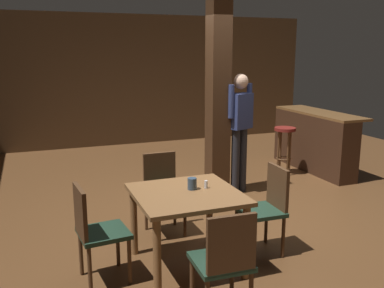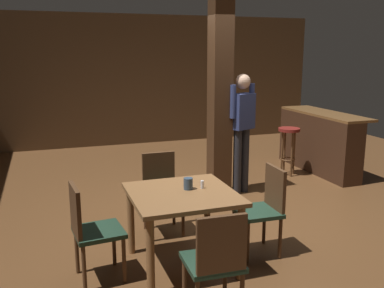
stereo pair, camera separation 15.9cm
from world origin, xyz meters
name	(u,v)px [view 2 (the right image)]	position (x,y,z in m)	size (l,w,h in m)	color
ground_plane	(225,211)	(0.00, 0.00, 0.00)	(10.80, 10.80, 0.00)	brown
wall_back	(144,80)	(0.00, 4.50, 1.40)	(8.00, 0.10, 2.80)	brown
pillar	(220,97)	(0.20, 0.69, 1.40)	(0.28, 0.28, 2.80)	#422816
dining_table	(182,204)	(-0.97, -1.18, 0.62)	(0.97, 0.97, 0.74)	brown
chair_north	(161,188)	(-0.94, -0.32, 0.51)	(0.42, 0.42, 0.89)	#1E3828
chair_south	(216,260)	(-1.00, -2.10, 0.51)	(0.44, 0.44, 0.89)	#1E3828
chair_west	(90,227)	(-1.82, -1.17, 0.51)	(0.46, 0.46, 0.89)	#1E3828
chair_east	(264,206)	(-0.11, -1.20, 0.51)	(0.43, 0.43, 0.89)	#1E3828
napkin_cup	(188,184)	(-0.89, -1.12, 0.80)	(0.09, 0.09, 0.11)	#33475B
salt_shaker	(202,185)	(-0.75, -1.14, 0.78)	(0.03, 0.03, 0.08)	silver
standing_person	(242,125)	(0.50, 0.60, 1.00)	(0.46, 0.31, 1.72)	navy
bar_counter	(318,142)	(2.25, 1.22, 0.52)	(0.56, 1.87, 1.01)	brown
bar_stool_near	(289,140)	(1.64, 1.18, 0.59)	(0.35, 0.35, 0.79)	maroon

